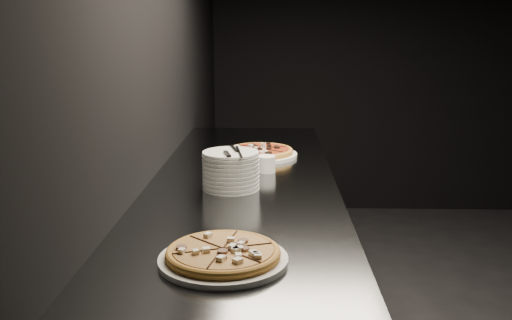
{
  "coord_description": "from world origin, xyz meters",
  "views": [
    {
      "loc": [
        -2.01,
        -2.23,
        1.51
      ],
      "look_at": [
        -2.08,
        0.06,
        0.99
      ],
      "focal_mm": 40.0,
      "sensor_mm": 36.0,
      "label": 1
    }
  ],
  "objects_px": {
    "pizza_mushroom": "(223,255)",
    "plate_stack": "(231,170)",
    "pizza_tomato": "(260,152)",
    "cutlery": "(233,152)",
    "ramekin": "(266,163)",
    "counter": "(244,283)"
  },
  "relations": [
    {
      "from": "pizza_mushroom",
      "to": "plate_stack",
      "type": "xyz_separation_m",
      "value": [
        -0.03,
        0.71,
        0.05
      ]
    },
    {
      "from": "cutlery",
      "to": "ramekin",
      "type": "xyz_separation_m",
      "value": [
        0.12,
        0.28,
        -0.11
      ]
    },
    {
      "from": "plate_stack",
      "to": "cutlery",
      "type": "xyz_separation_m",
      "value": [
        0.01,
        -0.02,
        0.07
      ]
    },
    {
      "from": "cutlery",
      "to": "ramekin",
      "type": "relative_size",
      "value": 2.88
    },
    {
      "from": "pizza_mushroom",
      "to": "cutlery",
      "type": "xyz_separation_m",
      "value": [
        -0.02,
        0.69,
        0.13
      ]
    },
    {
      "from": "cutlery",
      "to": "ramekin",
      "type": "distance_m",
      "value": 0.32
    },
    {
      "from": "plate_stack",
      "to": "pizza_tomato",
      "type": "bearing_deg",
      "value": 80.02
    },
    {
      "from": "pizza_tomato",
      "to": "pizza_mushroom",
      "type": "bearing_deg",
      "value": -93.05
    },
    {
      "from": "pizza_tomato",
      "to": "counter",
      "type": "bearing_deg",
      "value": -98.14
    },
    {
      "from": "counter",
      "to": "ramekin",
      "type": "relative_size",
      "value": 30.69
    },
    {
      "from": "counter",
      "to": "plate_stack",
      "type": "distance_m",
      "value": 0.55
    },
    {
      "from": "ramekin",
      "to": "counter",
      "type": "bearing_deg",
      "value": -127.77
    },
    {
      "from": "plate_stack",
      "to": "ramekin",
      "type": "xyz_separation_m",
      "value": [
        0.13,
        0.26,
        -0.03
      ]
    },
    {
      "from": "plate_stack",
      "to": "ramekin",
      "type": "height_order",
      "value": "plate_stack"
    },
    {
      "from": "pizza_mushroom",
      "to": "cutlery",
      "type": "distance_m",
      "value": 0.7
    },
    {
      "from": "pizza_mushroom",
      "to": "plate_stack",
      "type": "distance_m",
      "value": 0.71
    },
    {
      "from": "plate_stack",
      "to": "cutlery",
      "type": "height_order",
      "value": "cutlery"
    },
    {
      "from": "plate_stack",
      "to": "ramekin",
      "type": "relative_size",
      "value": 2.68
    },
    {
      "from": "cutlery",
      "to": "pizza_mushroom",
      "type": "bearing_deg",
      "value": -102.57
    },
    {
      "from": "plate_stack",
      "to": "pizza_mushroom",
      "type": "bearing_deg",
      "value": -87.47
    },
    {
      "from": "ramekin",
      "to": "pizza_mushroom",
      "type": "bearing_deg",
      "value": -95.83
    },
    {
      "from": "pizza_tomato",
      "to": "ramekin",
      "type": "distance_m",
      "value": 0.3
    }
  ]
}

